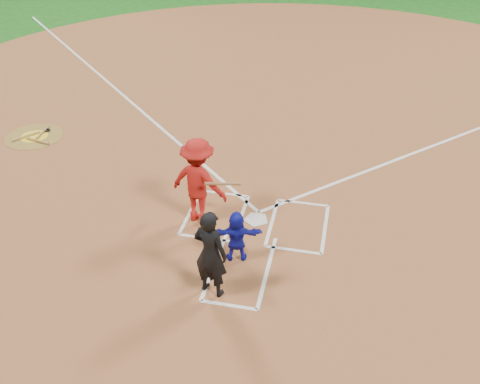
% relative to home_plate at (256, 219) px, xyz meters
% --- Properties ---
extents(ground, '(120.00, 120.00, 0.00)m').
position_rel_home_plate_xyz_m(ground, '(0.00, 0.00, -0.02)').
color(ground, '#145315').
rests_on(ground, ground).
extents(home_plate_dirt, '(28.00, 28.00, 0.01)m').
position_rel_home_plate_xyz_m(home_plate_dirt, '(0.00, 6.00, -0.01)').
color(home_plate_dirt, brown).
rests_on(home_plate_dirt, ground).
extents(home_plate, '(0.60, 0.60, 0.02)m').
position_rel_home_plate_xyz_m(home_plate, '(0.00, 0.00, 0.00)').
color(home_plate, silver).
rests_on(home_plate, home_plate_dirt).
extents(on_deck_circle, '(1.70, 1.70, 0.01)m').
position_rel_home_plate_xyz_m(on_deck_circle, '(-7.25, 2.70, -0.00)').
color(on_deck_circle, brown).
rests_on(on_deck_circle, home_plate_dirt).
extents(on_deck_logo, '(0.80, 0.80, 0.00)m').
position_rel_home_plate_xyz_m(on_deck_logo, '(-7.25, 2.70, 0.00)').
color(on_deck_logo, yellow).
rests_on(on_deck_logo, on_deck_circle).
extents(on_deck_bat_a, '(0.13, 0.84, 0.06)m').
position_rel_home_plate_xyz_m(on_deck_bat_a, '(-7.10, 2.95, 0.03)').
color(on_deck_bat_a, olive).
rests_on(on_deck_bat_a, on_deck_circle).
extents(on_deck_bat_b, '(0.55, 0.72, 0.06)m').
position_rel_home_plate_xyz_m(on_deck_bat_b, '(-7.45, 2.60, 0.03)').
color(on_deck_bat_b, olive).
rests_on(on_deck_bat_b, on_deck_circle).
extents(on_deck_bat_c, '(0.83, 0.26, 0.06)m').
position_rel_home_plate_xyz_m(on_deck_bat_c, '(-6.95, 2.40, 0.03)').
color(on_deck_bat_c, olive).
rests_on(on_deck_bat_c, on_deck_circle).
extents(bat_weight_donut, '(0.19, 0.19, 0.05)m').
position_rel_home_plate_xyz_m(bat_weight_donut, '(-7.05, 3.10, 0.03)').
color(bat_weight_donut, black).
rests_on(bat_weight_donut, on_deck_circle).
extents(catcher, '(1.12, 0.57, 1.16)m').
position_rel_home_plate_xyz_m(catcher, '(-0.15, -1.43, 0.57)').
color(catcher, '#1519B1').
rests_on(catcher, home_plate_dirt).
extents(umpire, '(0.79, 0.63, 1.88)m').
position_rel_home_plate_xyz_m(umpire, '(-0.41, -2.49, 0.93)').
color(umpire, black).
rests_on(umpire, home_plate_dirt).
extents(chalk_markings, '(28.35, 17.32, 0.01)m').
position_rel_home_plate_xyz_m(chalk_markings, '(0.00, 5.29, -0.01)').
color(chalk_markings, white).
rests_on(chalk_markings, home_plate_dirt).
extents(batter_at_plate, '(1.70, 1.05, 2.06)m').
position_rel_home_plate_xyz_m(batter_at_plate, '(-1.28, -0.23, 1.02)').
color(batter_at_plate, '#B31713').
rests_on(batter_at_plate, home_plate_dirt).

